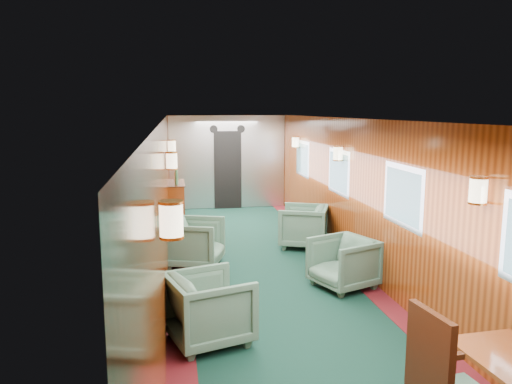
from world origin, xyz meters
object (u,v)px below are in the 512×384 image
(credenza, at_px, (176,205))
(armchair_right_far, at_px, (303,226))
(armchair_left_near, at_px, (209,308))
(armchair_right_near, at_px, (343,263))
(armchair_left_far, at_px, (195,243))
(side_chair, at_px, (445,384))

(credenza, relative_size, armchair_right_far, 1.49)
(credenza, bearing_deg, armchair_left_near, -86.72)
(armchair_right_near, bearing_deg, armchair_left_far, -145.19)
(credenza, bearing_deg, side_chair, -76.86)
(side_chair, height_order, armchair_right_far, side_chair)
(armchair_left_near, bearing_deg, side_chair, -164.19)
(armchair_right_near, bearing_deg, armchair_left_near, -77.12)
(armchair_left_near, height_order, armchair_right_near, armchair_left_near)
(side_chair, distance_m, armchair_left_far, 5.24)
(armchair_left_near, height_order, armchair_left_far, armchair_left_far)
(credenza, distance_m, armchair_left_near, 5.40)
(side_chair, distance_m, armchair_right_far, 5.88)
(armchair_left_far, bearing_deg, armchair_right_far, -49.45)
(armchair_right_near, distance_m, armchair_right_far, 2.20)
(armchair_left_near, xyz_separation_m, armchair_right_near, (2.02, 1.39, -0.02))
(credenza, xyz_separation_m, armchair_left_far, (0.28, -2.64, -0.12))
(armchair_left_near, height_order, armchair_right_far, armchair_right_far)
(armchair_left_far, bearing_deg, armchair_right_near, -105.40)
(armchair_right_near, bearing_deg, side_chair, -30.09)
(side_chair, relative_size, armchair_left_far, 1.39)
(credenza, height_order, armchair_right_far, credenza)
(side_chair, bearing_deg, armchair_left_near, 116.09)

